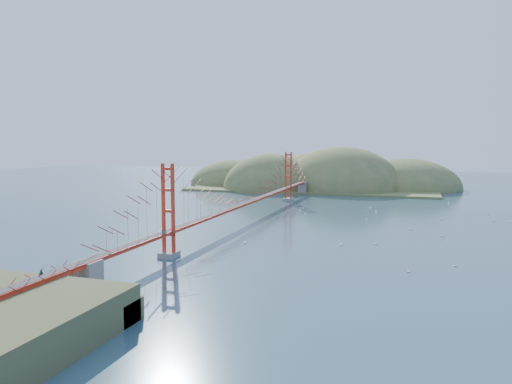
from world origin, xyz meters
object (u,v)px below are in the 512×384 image
(sailboat_2, at_px, (455,265))
(sailboat_0, at_px, (341,244))
(fort, at_px, (79,295))
(sailboat_1, at_px, (376,212))
(bridge, at_px, (248,182))

(sailboat_2, distance_m, sailboat_0, 16.18)
(fort, height_order, sailboat_2, fort)
(sailboat_0, height_order, sailboat_1, sailboat_1)
(sailboat_2, bearing_deg, sailboat_0, 151.11)
(bridge, relative_size, sailboat_1, 127.03)
(fort, xyz_separation_m, sailboat_0, (18.86, 31.76, -0.52))
(bridge, xyz_separation_m, sailboat_2, (33.43, -24.04, -6.87))
(sailboat_0, bearing_deg, fort, -120.71)
(sailboat_0, xyz_separation_m, sailboat_1, (2.23, 32.73, 0.01))
(bridge, xyz_separation_m, sailboat_0, (19.26, -16.23, -6.86))
(fort, distance_m, sailboat_1, 67.85)
(sailboat_2, height_order, sailboat_0, sailboat_0)
(bridge, height_order, sailboat_2, bridge)
(sailboat_2, xyz_separation_m, sailboat_0, (-14.17, 7.82, 0.01))
(fort, bearing_deg, bridge, 90.48)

